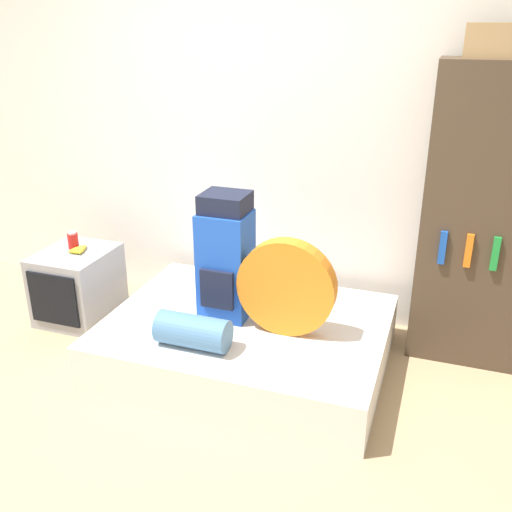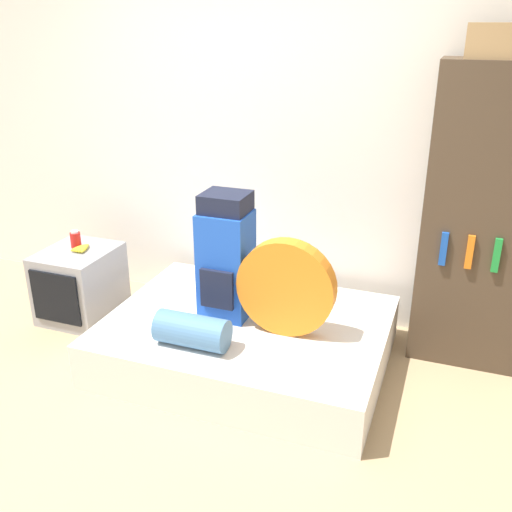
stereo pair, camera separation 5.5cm
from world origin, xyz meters
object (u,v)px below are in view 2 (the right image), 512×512
object	(u,v)px
backpack	(226,258)
sleeping_roll	(192,331)
canister	(76,239)
bookshelf	(487,222)
cardboard_box	(505,41)
tent_bag	(286,288)
television	(80,284)

from	to	relation	value
backpack	sleeping_roll	distance (m)	0.53
backpack	canister	xyz separation A→B (m)	(-1.28, 0.18, -0.11)
canister	bookshelf	distance (m)	2.83
sleeping_roll	cardboard_box	bearing A→B (deg)	32.64
backpack	sleeping_roll	bearing A→B (deg)	-94.55
tent_bag	cardboard_box	size ratio (longest dim) A/B	1.50
backpack	cardboard_box	size ratio (longest dim) A/B	2.03
backpack	cardboard_box	bearing A→B (deg)	19.55
television	cardboard_box	distance (m)	3.21
backpack	cardboard_box	world-z (taller)	cardboard_box
sleeping_roll	bookshelf	distance (m)	1.89
backpack	bookshelf	bearing A→B (deg)	19.54
sleeping_roll	cardboard_box	size ratio (longest dim) A/B	1.08
bookshelf	cardboard_box	distance (m)	1.03
bookshelf	cardboard_box	xyz separation A→B (m)	(-0.06, -0.02, 1.03)
sleeping_roll	bookshelf	size ratio (longest dim) A/B	0.23
tent_bag	canister	bearing A→B (deg)	170.88
backpack	canister	world-z (taller)	backpack
canister	cardboard_box	world-z (taller)	cardboard_box
bookshelf	television	bearing A→B (deg)	-171.39
tent_bag	bookshelf	world-z (taller)	bookshelf
tent_bag	bookshelf	xyz separation A→B (m)	(1.07, 0.62, 0.34)
television	canister	world-z (taller)	canister
backpack	canister	size ratio (longest dim) A/B	6.32
television	cardboard_box	xyz separation A→B (m)	(2.68, 0.40, 1.71)
backpack	tent_bag	xyz separation A→B (m)	(0.43, -0.09, -0.09)
television	bookshelf	distance (m)	2.85
cardboard_box	tent_bag	bearing A→B (deg)	-149.27
television	bookshelf	xyz separation A→B (m)	(2.74, 0.41, 0.68)
television	bookshelf	world-z (taller)	bookshelf
television	canister	size ratio (longest dim) A/B	4.49
sleeping_roll	television	bearing A→B (deg)	155.32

